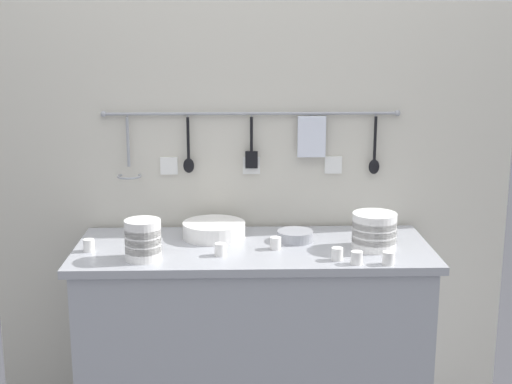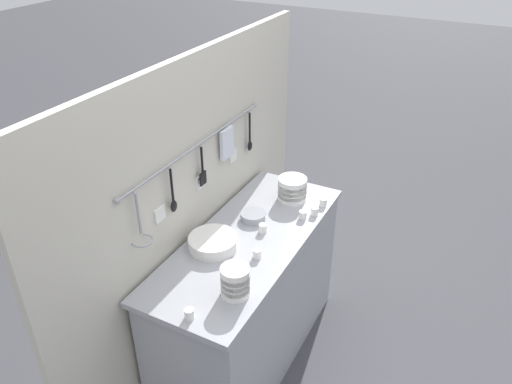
{
  "view_description": "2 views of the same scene",
  "coord_description": "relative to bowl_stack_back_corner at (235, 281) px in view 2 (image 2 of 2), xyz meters",
  "views": [
    {
      "loc": [
        -0.06,
        -2.57,
        1.65
      ],
      "look_at": [
        0.01,
        0.03,
        1.04
      ],
      "focal_mm": 50.0,
      "sensor_mm": 36.0,
      "label": 1
    },
    {
      "loc": [
        -1.81,
        -0.99,
        2.35
      ],
      "look_at": [
        0.04,
        -0.02,
        1.1
      ],
      "focal_mm": 35.0,
      "sensor_mm": 36.0,
      "label": 2
    }
  ],
  "objects": [
    {
      "name": "cup_beside_plates",
      "position": [
        -0.21,
        0.1,
        -0.05
      ],
      "size": [
        0.04,
        0.04,
        0.05
      ],
      "color": "white",
      "rests_on": "counter"
    },
    {
      "name": "cup_mid_row",
      "position": [
        0.48,
        0.11,
        -0.05
      ],
      "size": [
        0.04,
        0.04,
        0.05
      ],
      "color": "white",
      "rests_on": "counter"
    },
    {
      "name": "bowl_stack_nested_right",
      "position": [
        0.84,
        0.1,
        -0.0
      ],
      "size": [
        0.16,
        0.16,
        0.14
      ],
      "color": "white",
      "rests_on": "counter"
    },
    {
      "name": "plate_stack",
      "position": [
        0.24,
        0.27,
        -0.04
      ],
      "size": [
        0.25,
        0.25,
        0.06
      ],
      "color": "white",
      "rests_on": "counter"
    },
    {
      "name": "cup_front_left",
      "position": [
        0.75,
        -0.07,
        -0.05
      ],
      "size": [
        0.04,
        0.04,
        0.05
      ],
      "color": "white",
      "rests_on": "counter"
    },
    {
      "name": "ground_plane",
      "position": [
        0.39,
        0.15,
        -0.92
      ],
      "size": [
        20.0,
        20.0,
        0.0
      ],
      "primitive_type": "plane",
      "color": "#424247"
    },
    {
      "name": "cup_back_right",
      "position": [
        0.69,
        -0.03,
        -0.05
      ],
      "size": [
        0.04,
        0.04,
        0.05
      ],
      "color": "white",
      "rests_on": "counter"
    },
    {
      "name": "steel_mixing_bowl",
      "position": [
        0.56,
        0.21,
        -0.05
      ],
      "size": [
        0.14,
        0.14,
        0.04
      ],
      "color": "#93969E",
      "rests_on": "counter"
    },
    {
      "name": "cup_edge_near",
      "position": [
        0.27,
        0.03,
        -0.05
      ],
      "size": [
        0.04,
        0.04,
        0.05
      ],
      "color": "white",
      "rests_on": "counter"
    },
    {
      "name": "counter",
      "position": [
        0.39,
        0.15,
        -0.49
      ],
      "size": [
        1.34,
        0.53,
        0.84
      ],
      "color": "#9EA0A8",
      "rests_on": "ground"
    },
    {
      "name": "cup_back_left",
      "position": [
        0.86,
        -0.08,
        -0.05
      ],
      "size": [
        0.04,
        0.04,
        0.05
      ],
      "color": "white",
      "rests_on": "counter"
    },
    {
      "name": "bowl_stack_back_corner",
      "position": [
        0.0,
        0.0,
        0.0
      ],
      "size": [
        0.13,
        0.13,
        0.15
      ],
      "color": "white",
      "rests_on": "counter"
    },
    {
      "name": "back_wall",
      "position": [
        0.39,
        0.45,
        -0.04
      ],
      "size": [
        2.14,
        0.11,
        1.75
      ],
      "color": "beige",
      "rests_on": "ground"
    }
  ]
}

